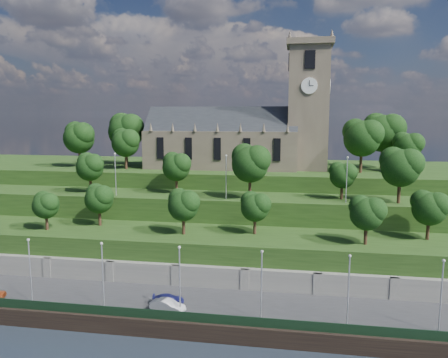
# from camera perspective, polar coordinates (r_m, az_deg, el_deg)

# --- Properties ---
(ground) EXTENTS (320.00, 320.00, 0.00)m
(ground) POSITION_cam_1_polar(r_m,az_deg,el_deg) (55.07, -4.27, -20.27)
(ground) COLOR black
(ground) RESTS_ON ground
(promenade) EXTENTS (160.00, 12.00, 2.00)m
(promenade) POSITION_cam_1_polar(r_m,az_deg,el_deg) (59.83, -2.88, -16.73)
(promenade) COLOR #2D2D30
(promenade) RESTS_ON ground
(quay_wall) EXTENTS (160.00, 0.50, 2.20)m
(quay_wall) POSITION_cam_1_polar(r_m,az_deg,el_deg) (54.51, -4.30, -19.28)
(quay_wall) COLOR black
(quay_wall) RESTS_ON ground
(fence) EXTENTS (160.00, 0.10, 1.20)m
(fence) POSITION_cam_1_polar(r_m,az_deg,el_deg) (54.40, -4.15, -17.57)
(fence) COLOR black
(fence) RESTS_ON promenade
(retaining_wall) EXTENTS (160.00, 2.10, 5.00)m
(retaining_wall) POSITION_cam_1_polar(r_m,az_deg,el_deg) (64.60, -1.74, -13.31)
(retaining_wall) COLOR slate
(retaining_wall) RESTS_ON ground
(embankment_lower) EXTENTS (160.00, 12.00, 8.00)m
(embankment_lower) POSITION_cam_1_polar(r_m,az_deg,el_deg) (69.64, -0.78, -10.35)
(embankment_lower) COLOR #1F3C14
(embankment_lower) RESTS_ON ground
(embankment_upper) EXTENTS (160.00, 10.00, 12.00)m
(embankment_upper) POSITION_cam_1_polar(r_m,az_deg,el_deg) (79.45, 0.61, -6.46)
(embankment_upper) COLOR #1F3C14
(embankment_upper) RESTS_ON ground
(hilltop) EXTENTS (160.00, 32.00, 15.00)m
(hilltop) POSITION_cam_1_polar(r_m,az_deg,el_deg) (99.41, 2.45, -2.54)
(hilltop) COLOR #1F3C14
(hilltop) RESTS_ON ground
(church) EXTENTS (38.60, 12.35, 27.60)m
(church) POSITION_cam_1_polar(r_m,az_deg,el_deg) (93.59, 2.69, 6.04)
(church) COLOR brown
(church) RESTS_ON hilltop
(trees_lower) EXTENTS (64.00, 8.84, 7.38)m
(trees_lower) POSITION_cam_1_polar(r_m,az_deg,el_deg) (66.98, 1.84, -3.36)
(trees_lower) COLOR #321E13
(trees_lower) RESTS_ON embankment_lower
(trees_upper) EXTENTS (60.50, 8.74, 9.50)m
(trees_upper) POSITION_cam_1_polar(r_m,az_deg,el_deg) (75.45, 4.83, 1.84)
(trees_upper) COLOR #321E13
(trees_upper) RESTS_ON embankment_upper
(trees_hilltop) EXTENTS (75.12, 16.82, 11.81)m
(trees_hilltop) POSITION_cam_1_polar(r_m,az_deg,el_deg) (93.10, 2.43, 5.88)
(trees_hilltop) COLOR #321E13
(trees_hilltop) RESTS_ON hilltop
(lamp_posts_promenade) EXTENTS (60.36, 0.36, 8.68)m
(lamp_posts_promenade) POSITION_cam_1_polar(r_m,az_deg,el_deg) (54.81, -5.81, -12.41)
(lamp_posts_promenade) COLOR #B2B2B7
(lamp_posts_promenade) RESTS_ON promenade
(lamp_posts_upper) EXTENTS (40.36, 0.36, 7.68)m
(lamp_posts_upper) POSITION_cam_1_polar(r_m,az_deg,el_deg) (74.49, 0.28, 0.74)
(lamp_posts_upper) COLOR #B2B2B7
(lamp_posts_upper) RESTS_ON embankment_upper
(car_middle) EXTENTS (4.74, 2.60, 1.48)m
(car_middle) POSITION_cam_1_polar(r_m,az_deg,el_deg) (57.28, -7.38, -16.07)
(car_middle) COLOR #AFAFB4
(car_middle) RESTS_ON promenade
(car_right) EXTENTS (4.37, 2.65, 1.18)m
(car_right) POSITION_cam_1_polar(r_m,az_deg,el_deg) (59.44, -7.28, -15.28)
(car_right) COLOR navy
(car_right) RESTS_ON promenade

